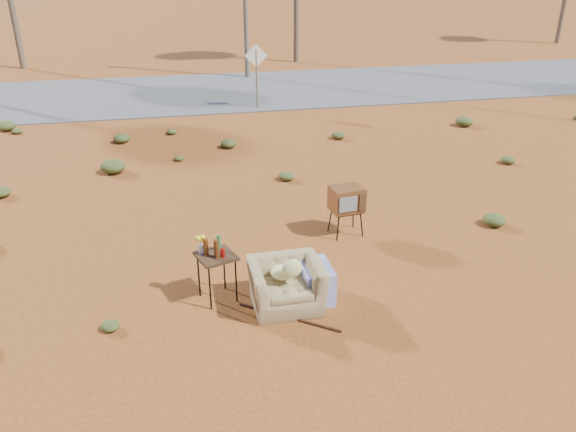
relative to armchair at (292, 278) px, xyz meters
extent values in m
plane|color=brown|center=(-0.01, -0.01, -0.44)|extent=(140.00, 140.00, 0.00)
cube|color=#565659|center=(-0.01, 14.99, -0.42)|extent=(140.00, 7.00, 0.04)
imported|color=#907A4E|center=(-0.09, -0.02, 0.03)|extent=(1.08, 0.71, 0.94)
ellipsoid|color=#D0CE7F|center=(-0.14, 0.03, 0.11)|extent=(0.34, 0.34, 0.20)
ellipsoid|color=#D0CE7F|center=(-0.04, -0.20, 0.29)|extent=(0.30, 0.15, 0.30)
cube|color=navy|center=(0.41, 0.09, -0.16)|extent=(0.45, 0.70, 0.55)
cube|color=black|center=(1.52, 2.08, 0.04)|extent=(0.57, 0.46, 0.03)
cylinder|color=black|center=(1.30, 1.86, -0.20)|extent=(0.03, 0.03, 0.48)
cylinder|color=black|center=(1.79, 1.92, -0.20)|extent=(0.03, 0.03, 0.48)
cylinder|color=black|center=(1.26, 2.24, -0.20)|extent=(0.03, 0.03, 0.48)
cylinder|color=black|center=(1.74, 2.29, -0.20)|extent=(0.03, 0.03, 0.48)
cube|color=brown|center=(1.52, 2.08, 0.29)|extent=(0.64, 0.53, 0.46)
cube|color=slate|center=(1.47, 1.83, 0.29)|extent=(0.35, 0.06, 0.29)
cube|color=#472D19|center=(1.76, 1.86, 0.29)|extent=(0.14, 0.04, 0.33)
cube|color=#372414|center=(-1.08, 0.37, 0.31)|extent=(0.68, 0.68, 0.04)
cylinder|color=black|center=(-1.22, 0.09, -0.06)|extent=(0.03, 0.03, 0.75)
cylinder|color=black|center=(-0.81, 0.23, -0.06)|extent=(0.03, 0.03, 0.75)
cylinder|color=black|center=(-1.35, 0.50, -0.06)|extent=(0.03, 0.03, 0.75)
cylinder|color=black|center=(-0.95, 0.64, -0.06)|extent=(0.03, 0.03, 0.75)
cylinder|color=#45200B|center=(-1.22, 0.38, 0.47)|extent=(0.08, 0.08, 0.28)
cylinder|color=#45200B|center=(-1.08, 0.28, 0.48)|extent=(0.07, 0.07, 0.30)
cylinder|color=#2A622F|center=(-1.01, 0.50, 0.46)|extent=(0.06, 0.06, 0.26)
cylinder|color=#B1110E|center=(-0.99, 0.28, 0.40)|extent=(0.07, 0.07, 0.14)
cylinder|color=silver|center=(-1.29, 0.47, 0.41)|extent=(0.09, 0.09, 0.15)
ellipsoid|color=yellow|center=(-1.29, 0.47, 0.57)|extent=(0.17, 0.17, 0.13)
cylinder|color=#4D2814|center=(-0.13, -0.38, -0.42)|extent=(1.33, 1.04, 0.04)
cylinder|color=brown|center=(1.49, 11.99, 0.56)|extent=(0.06, 0.06, 2.00)
cube|color=silver|center=(1.49, 11.99, 1.36)|extent=(0.78, 0.04, 0.78)
cylinder|color=brown|center=(-8.01, 21.99, 2.56)|extent=(0.28, 0.28, 6.00)
ellipsoid|color=#434A20|center=(4.49, 1.79, -0.32)|extent=(0.44, 0.44, 0.24)
ellipsoid|color=#434A20|center=(-3.01, 6.49, -0.27)|extent=(0.60, 0.60, 0.33)
ellipsoid|color=#434A20|center=(6.79, 4.99, -0.34)|extent=(0.36, 0.36, 0.20)
ellipsoid|color=#434A20|center=(3.19, 7.99, -0.33)|extent=(0.40, 0.40, 0.22)
ellipsoid|color=#434A20|center=(-1.51, 9.49, -0.36)|extent=(0.30, 0.30, 0.17)
camera|label=1|loc=(-1.61, -7.06, 4.40)|focal=35.00mm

